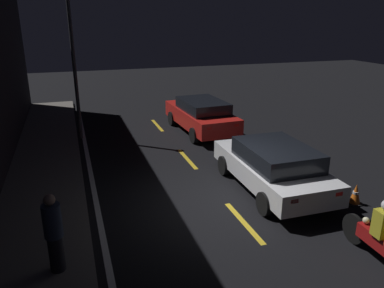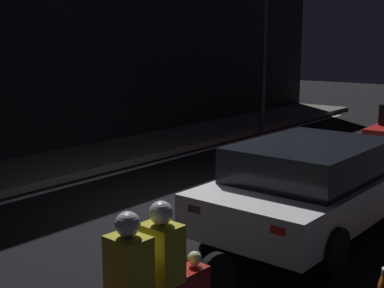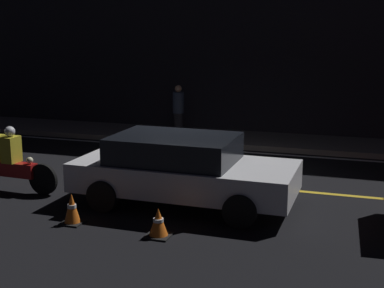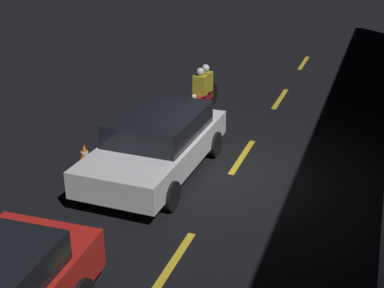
% 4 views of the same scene
% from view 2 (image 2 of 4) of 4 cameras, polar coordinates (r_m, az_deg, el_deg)
% --- Properties ---
extents(ground_plane, '(56.00, 56.00, 0.00)m').
position_cam_2_polar(ground_plane, '(8.76, 2.09, -7.71)').
color(ground_plane, black).
extents(raised_curb, '(28.00, 2.19, 0.15)m').
position_cam_2_polar(raised_curb, '(11.98, -16.00, -2.61)').
color(raised_curb, '#605B56').
rests_on(raised_curb, ground).
extents(lane_dash_c, '(2.00, 0.14, 0.01)m').
position_cam_2_polar(lane_dash_c, '(8.02, -2.24, -9.48)').
color(lane_dash_c, gold).
rests_on(lane_dash_c, ground).
extents(lane_dash_d, '(2.00, 0.14, 0.01)m').
position_cam_2_polar(lane_dash_d, '(11.65, 12.45, -3.20)').
color(lane_dash_d, gold).
rests_on(lane_dash_d, ground).
extents(lane_dash_e, '(2.00, 0.14, 0.01)m').
position_cam_2_polar(lane_dash_e, '(15.73, 19.77, 0.08)').
color(lane_dash_e, gold).
rests_on(lane_dash_e, ground).
extents(lane_solid_kerb, '(25.20, 0.14, 0.01)m').
position_cam_2_polar(lane_solid_kerb, '(10.96, -11.89, -4.07)').
color(lane_solid_kerb, silver).
rests_on(lane_solid_kerb, ground).
extents(sedan_white, '(4.30, 2.04, 1.36)m').
position_cam_2_polar(sedan_white, '(8.13, 12.91, -4.11)').
color(sedan_white, silver).
rests_on(sedan_white, ground).
extents(motorcycle, '(2.39, 0.39, 1.40)m').
position_cam_2_polar(motorcycle, '(4.97, -4.60, -14.77)').
color(motorcycle, black).
rests_on(motorcycle, ground).
extents(street_lamp, '(0.28, 0.28, 5.76)m').
position_cam_2_polar(street_lamp, '(16.12, 7.77, 12.43)').
color(street_lamp, '#333338').
rests_on(street_lamp, ground).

